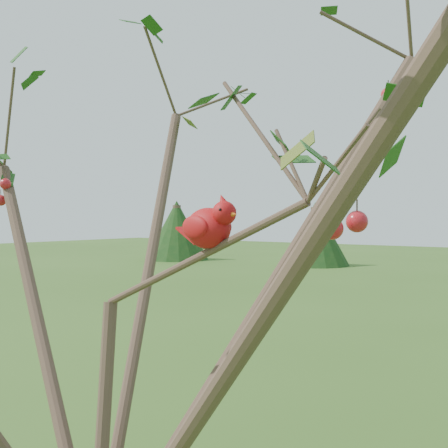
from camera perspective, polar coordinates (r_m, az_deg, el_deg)
name	(u,v)px	position (r m, az deg, el deg)	size (l,w,h in m)	color
crabapple_tree	(92,238)	(1.35, -13.25, -1.41)	(2.35, 2.05, 2.95)	#442F24
cardinal	(210,226)	(1.22, -1.41, -0.22)	(0.19, 0.11, 0.13)	red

